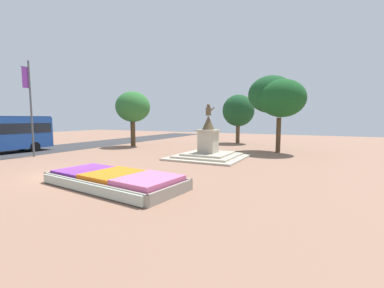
% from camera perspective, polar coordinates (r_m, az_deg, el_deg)
% --- Properties ---
extents(ground_plane, '(82.74, 82.74, 0.00)m').
position_cam_1_polar(ground_plane, '(15.52, -26.13, -6.21)').
color(ground_plane, '#8C6651').
extents(flower_planter, '(6.96, 3.59, 0.66)m').
position_cam_1_polar(flower_planter, '(12.15, -16.88, -7.65)').
color(flower_planter, '#38281C').
rests_on(flower_planter, ground_plane).
extents(statue_monument, '(5.37, 5.37, 4.15)m').
position_cam_1_polar(statue_monument, '(19.75, 3.61, -1.17)').
color(statue_monument, '#B4AA96').
rests_on(statue_monument, ground_plane).
extents(banner_pole, '(0.14, 0.67, 7.46)m').
position_cam_1_polar(banner_pole, '(23.82, -32.23, 7.04)').
color(banner_pole, '#4C5156').
rests_on(banner_pole, ground_plane).
extents(park_tree_far_left, '(3.63, 3.72, 5.93)m').
position_cam_1_polar(park_tree_far_left, '(28.58, -12.94, 8.14)').
color(park_tree_far_left, '#4C3823').
rests_on(park_tree_far_left, ground_plane).
extents(park_tree_behind_statue, '(3.90, 3.76, 5.88)m').
position_cam_1_polar(park_tree_behind_statue, '(31.85, 10.08, 7.04)').
color(park_tree_behind_statue, brown).
rests_on(park_tree_behind_statue, ground_plane).
extents(park_tree_far_right, '(5.15, 4.92, 6.92)m').
position_cam_1_polar(park_tree_far_right, '(24.37, 18.18, 10.04)').
color(park_tree_far_right, '#4C3823').
rests_on(park_tree_far_right, ground_plane).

